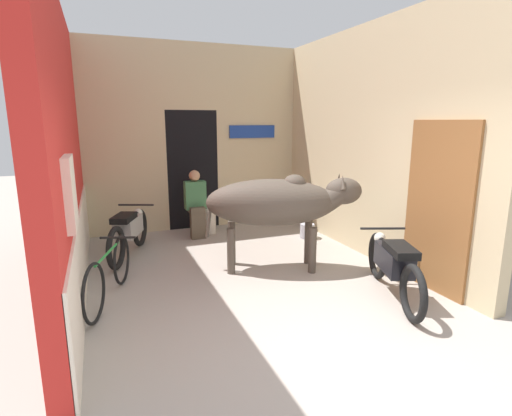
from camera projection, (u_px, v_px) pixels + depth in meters
name	position (u px, v px, depth m)	size (l,w,h in m)	color
ground_plane	(328.00, 360.00, 3.55)	(30.00, 30.00, 0.00)	#9E9389
wall_left_shopfront	(64.00, 155.00, 4.64)	(0.25, 4.90, 3.50)	red
wall_back_with_doorway	(192.00, 150.00, 7.91)	(4.11, 0.93, 3.50)	#C6B289
wall_right_with_door	(370.00, 145.00, 6.12)	(0.22, 4.90, 3.50)	#C6B289
cow	(278.00, 203.00, 5.59)	(2.23, 1.27, 1.38)	#4C4238
motorcycle_near	(394.00, 264.00, 4.76)	(0.80, 1.74, 0.74)	black
motorcycle_far	(129.00, 231.00, 6.20)	(0.81, 1.65, 0.75)	black
bicycle	(109.00, 274.00, 4.67)	(0.64, 1.62, 0.66)	black
shopkeeper_seated	(196.00, 202.00, 7.20)	(0.37, 0.33, 1.22)	brown
plastic_stool	(210.00, 220.00, 7.53)	(0.33, 0.33, 0.47)	beige
bucket	(307.00, 231.00, 7.25)	(0.26, 0.26, 0.26)	#A8A8B2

